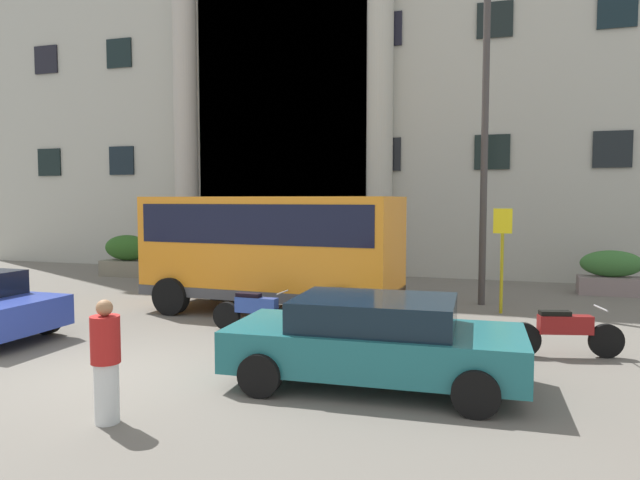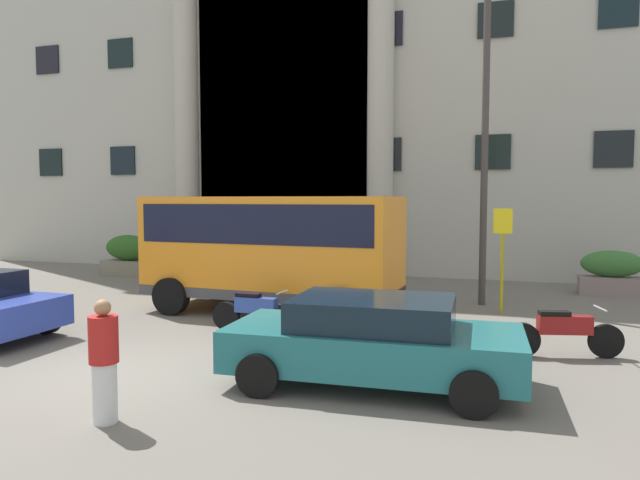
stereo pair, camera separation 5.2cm
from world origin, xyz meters
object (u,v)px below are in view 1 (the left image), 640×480
parked_hatchback_near (375,340)px  lamppost_plaza_centre (485,122)px  bus_stop_sign (502,249)px  motorcycle_near_kerb (562,331)px  hedge_planter_far_east (611,273)px  hedge_planter_entrance_left (248,261)px  orange_minibus (272,244)px  pedestrian_child_trailing (106,362)px  hedge_planter_east (128,256)px  motorcycle_far_end (255,311)px

parked_hatchback_near → lamppost_plaza_centre: lamppost_plaza_centre is taller
bus_stop_sign → motorcycle_near_kerb: size_ratio=1.28×
hedge_planter_far_east → lamppost_plaza_centre: lamppost_plaza_centre is taller
hedge_planter_far_east → motorcycle_near_kerb: 7.80m
hedge_planter_entrance_left → bus_stop_sign: bearing=-21.7°
parked_hatchback_near → lamppost_plaza_centre: size_ratio=0.53×
hedge_planter_entrance_left → orange_minibus: bearing=-59.2°
bus_stop_sign → hedge_planter_far_east: bearing=51.3°
pedestrian_child_trailing → lamppost_plaza_centre: 11.34m
hedge_planter_far_east → hedge_planter_east: hedge_planter_east is taller
bus_stop_sign → motorcycle_far_end: (-4.89, -3.67, -1.12)m
pedestrian_child_trailing → lamppost_plaza_centre: size_ratio=0.19×
bus_stop_sign → hedge_planter_entrance_left: (-8.23, 3.28, -0.91)m
parked_hatchback_near → motorcycle_far_end: (-3.10, 2.61, -0.23)m
bus_stop_sign → pedestrian_child_trailing: bearing=-118.1°
motorcycle_near_kerb → hedge_planter_east: bearing=140.1°
hedge_planter_entrance_left → pedestrian_child_trailing: bearing=-73.4°
hedge_planter_entrance_left → motorcycle_far_end: hedge_planter_entrance_left is taller
lamppost_plaza_centre → parked_hatchback_near: bearing=-100.0°
orange_minibus → motorcycle_far_end: (0.46, -2.10, -1.23)m
bus_stop_sign → hedge_planter_east: bus_stop_sign is taller
hedge_planter_entrance_left → motorcycle_far_end: 7.71m
orange_minibus → hedge_planter_far_east: bearing=35.6°
motorcycle_far_end → orange_minibus: bearing=104.6°
hedge_planter_entrance_left → hedge_planter_east: bearing=-177.7°
orange_minibus → motorcycle_far_end: 2.48m
orange_minibus → hedge_planter_entrance_left: bearing=123.8°
bus_stop_sign → hedge_planter_far_east: size_ratio=1.44×
bus_stop_sign → motorcycle_near_kerb: (1.04, -3.77, -1.12)m
motorcycle_near_kerb → pedestrian_child_trailing: (-5.68, -4.94, 0.31)m
hedge_planter_entrance_left → parked_hatchback_near: bearing=-56.0°
motorcycle_near_kerb → lamppost_plaza_centre: (-1.53, 4.83, 4.31)m
hedge_planter_far_east → pedestrian_child_trailing: size_ratio=1.15×
hedge_planter_far_east → hedge_planter_entrance_left: bearing=-177.5°
bus_stop_sign → pedestrian_child_trailing: bus_stop_sign is taller
orange_minibus → parked_hatchback_near: orange_minibus is taller
bus_stop_sign → lamppost_plaza_centre: lamppost_plaza_centre is taller
orange_minibus → pedestrian_child_trailing: bearing=-81.4°
hedge_planter_east → lamppost_plaza_centre: lamppost_plaza_centre is taller
orange_minibus → motorcycle_far_end: bearing=-74.7°
parked_hatchback_near → motorcycle_far_end: size_ratio=2.18×
bus_stop_sign → parked_hatchback_near: (-1.79, -6.28, -0.89)m
parked_hatchback_near → hedge_planter_far_east: bearing=62.2°
motorcycle_far_end → motorcycle_near_kerb: bearing=1.3°
hedge_planter_entrance_left → parked_hatchback_near: (6.44, -9.55, 0.02)m
hedge_planter_far_east → pedestrian_child_trailing: 14.65m
parked_hatchback_near → lamppost_plaza_centre: (1.29, 7.34, 4.07)m
hedge_planter_entrance_left → hedge_planter_far_east: 11.27m
hedge_planter_entrance_left → hedge_planter_far_east: bearing=2.5°
pedestrian_child_trailing → motorcycle_near_kerb: bearing=177.4°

